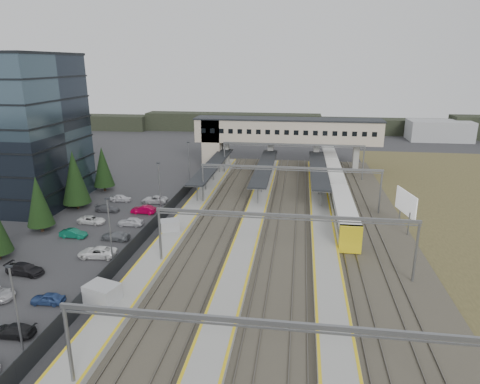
% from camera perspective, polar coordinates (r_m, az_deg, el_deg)
% --- Properties ---
extents(ground, '(220.00, 220.00, 0.00)m').
position_cam_1_polar(ground, '(57.84, -6.03, -6.38)').
color(ground, '#2B2B2D').
rests_on(ground, ground).
extents(conifer_row, '(4.42, 49.82, 9.50)m').
position_cam_1_polar(conifer_row, '(61.98, -27.25, -1.86)').
color(conifer_row, black).
rests_on(conifer_row, ground).
extents(car_park, '(10.78, 44.68, 1.29)m').
position_cam_1_polar(car_park, '(56.57, -21.13, -7.37)').
color(car_park, '#B4B5B9').
rests_on(car_park, ground).
extents(lampposts, '(0.50, 53.25, 8.07)m').
position_cam_1_polar(lampposts, '(59.80, -13.33, -1.52)').
color(lampposts, slate).
rests_on(lampposts, ground).
extents(fence, '(0.08, 90.00, 2.00)m').
position_cam_1_polar(fence, '(63.70, -10.66, -3.39)').
color(fence, '#26282B').
rests_on(fence, ground).
extents(relay_cabin_near, '(3.56, 3.02, 2.54)m').
position_cam_1_polar(relay_cabin_near, '(44.13, -17.84, -13.14)').
color(relay_cabin_near, '#9B9D9F').
rests_on(relay_cabin_near, ground).
extents(relay_cabin_far, '(3.09, 2.89, 2.25)m').
position_cam_1_polar(relay_cabin_far, '(59.22, -9.36, -4.77)').
color(relay_cabin_far, '#9B9D9F').
rests_on(relay_cabin_far, ground).
extents(rail_corridor, '(34.00, 90.00, 0.92)m').
position_cam_1_polar(rail_corridor, '(60.90, 3.70, -4.80)').
color(rail_corridor, '#38352B').
rests_on(rail_corridor, ground).
extents(canopies, '(23.10, 30.00, 3.28)m').
position_cam_1_polar(canopies, '(80.94, 3.33, 3.40)').
color(canopies, black).
rests_on(canopies, ground).
extents(footbridge, '(40.40, 6.40, 11.20)m').
position_cam_1_polar(footbridge, '(94.80, 4.58, 7.84)').
color(footbridge, '#B8AA90').
rests_on(footbridge, ground).
extents(gantries, '(28.40, 62.28, 7.17)m').
position_cam_1_polar(gantries, '(57.00, 6.31, -0.32)').
color(gantries, slate).
rests_on(gantries, ground).
extents(train, '(2.76, 57.71, 3.48)m').
position_cam_1_polar(train, '(81.07, 12.48, 1.63)').
color(train, silver).
rests_on(train, ground).
extents(billboard, '(1.43, 6.33, 5.54)m').
position_cam_1_polar(billboard, '(64.27, 21.24, -1.50)').
color(billboard, slate).
rests_on(billboard, ground).
extents(treeline_far, '(170.00, 19.00, 7.00)m').
position_cam_1_polar(treeline_far, '(145.47, 12.26, 8.68)').
color(treeline_far, black).
rests_on(treeline_far, ground).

